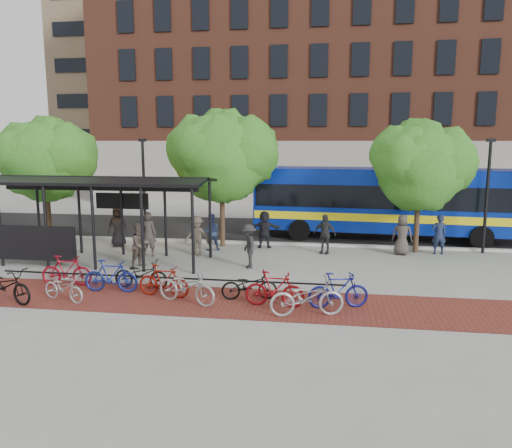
# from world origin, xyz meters

# --- Properties ---
(ground) EXTENTS (160.00, 160.00, 0.00)m
(ground) POSITION_xyz_m (0.00, 0.00, 0.00)
(ground) COLOR #9E9E99
(ground) RESTS_ON ground
(asphalt_street) EXTENTS (160.00, 8.00, 0.01)m
(asphalt_street) POSITION_xyz_m (0.00, 8.00, 0.01)
(asphalt_street) COLOR black
(asphalt_street) RESTS_ON ground
(curb) EXTENTS (160.00, 0.25, 0.12)m
(curb) POSITION_xyz_m (0.00, 4.00, 0.06)
(curb) COLOR #B7B7B2
(curb) RESTS_ON ground
(brick_strip) EXTENTS (24.00, 3.00, 0.01)m
(brick_strip) POSITION_xyz_m (-2.00, -5.00, 0.00)
(brick_strip) COLOR maroon
(brick_strip) RESTS_ON ground
(bike_rack_rail) EXTENTS (12.00, 0.05, 0.95)m
(bike_rack_rail) POSITION_xyz_m (-3.30, -4.10, 0.00)
(bike_rack_rail) COLOR black
(bike_rack_rail) RESTS_ON ground
(building_brick) EXTENTS (55.00, 14.00, 20.00)m
(building_brick) POSITION_xyz_m (10.00, 26.00, 10.00)
(building_brick) COLOR brown
(building_brick) RESTS_ON ground
(building_tower) EXTENTS (22.00, 22.00, 30.00)m
(building_tower) POSITION_xyz_m (-16.00, 40.00, 15.00)
(building_tower) COLOR #7A664C
(building_tower) RESTS_ON ground
(bus_shelter) EXTENTS (10.60, 3.07, 3.60)m
(bus_shelter) POSITION_xyz_m (-8.13, -0.48, 3.00)
(bus_shelter) COLOR black
(bus_shelter) RESTS_ON ground
(tree_a) EXTENTS (4.90, 4.00, 6.18)m
(tree_a) POSITION_xyz_m (-11.91, 3.35, 4.24)
(tree_a) COLOR #382619
(tree_a) RESTS_ON ground
(tree_b) EXTENTS (5.15, 4.20, 6.47)m
(tree_b) POSITION_xyz_m (-2.90, 3.35, 4.46)
(tree_b) COLOR #382619
(tree_b) RESTS_ON ground
(tree_c) EXTENTS (4.66, 3.80, 5.92)m
(tree_c) POSITION_xyz_m (6.09, 3.35, 4.05)
(tree_c) COLOR #382619
(tree_c) RESTS_ON ground
(lamp_post_left) EXTENTS (0.35, 0.20, 5.12)m
(lamp_post_left) POSITION_xyz_m (-7.00, 3.60, 2.75)
(lamp_post_left) COLOR black
(lamp_post_left) RESTS_ON ground
(lamp_post_right) EXTENTS (0.35, 0.20, 5.12)m
(lamp_post_right) POSITION_xyz_m (9.00, 3.60, 2.75)
(lamp_post_right) COLOR black
(lamp_post_right) RESTS_ON ground
(bus) EXTENTS (13.65, 3.95, 3.64)m
(bus) POSITION_xyz_m (4.99, 6.31, 2.09)
(bus) COLOR #08249E
(bus) RESTS_ON ground
(bike_0) EXTENTS (2.23, 1.29, 1.11)m
(bike_0) POSITION_xyz_m (-7.87, -6.07, 0.55)
(bike_0) COLOR black
(bike_0) RESTS_ON ground
(bike_1) EXTENTS (1.83, 0.66, 1.08)m
(bike_1) POSITION_xyz_m (-6.96, -4.06, 0.54)
(bike_1) COLOR maroon
(bike_1) RESTS_ON ground
(bike_2) EXTENTS (1.78, 1.11, 0.88)m
(bike_2) POSITION_xyz_m (-6.15, -5.69, 0.44)
(bike_2) COLOR #A4A4A6
(bike_2) RESTS_ON ground
(bike_3) EXTENTS (1.87, 0.59, 1.11)m
(bike_3) POSITION_xyz_m (-5.09, -4.55, 0.56)
(bike_3) COLOR navy
(bike_3) RESTS_ON ground
(bike_4) EXTENTS (1.90, 0.67, 1.00)m
(bike_4) POSITION_xyz_m (-4.26, -3.97, 0.50)
(bike_4) COLOR black
(bike_4) RESTS_ON ground
(bike_5) EXTENTS (1.84, 0.75, 1.07)m
(bike_5) POSITION_xyz_m (-3.17, -4.78, 0.54)
(bike_5) COLOR maroon
(bike_5) RESTS_ON ground
(bike_6) EXTENTS (2.23, 1.39, 1.10)m
(bike_6) POSITION_xyz_m (-2.24, -5.32, 0.55)
(bike_6) COLOR gray
(bike_6) RESTS_ON ground
(bike_8) EXTENTS (1.87, 0.98, 0.94)m
(bike_8) POSITION_xyz_m (-0.38, -4.62, 0.47)
(bike_8) COLOR black
(bike_8) RESTS_ON ground
(bike_9) EXTENTS (1.87, 0.62, 1.11)m
(bike_9) POSITION_xyz_m (0.51, -5.20, 0.55)
(bike_9) COLOR maroon
(bike_9) RESTS_ON ground
(bike_10) EXTENTS (2.29, 1.25, 1.14)m
(bike_10) POSITION_xyz_m (1.52, -5.86, 0.57)
(bike_10) COLOR #98989A
(bike_10) RESTS_ON ground
(bike_11) EXTENTS (1.94, 0.97, 1.12)m
(bike_11) POSITION_xyz_m (2.43, -5.04, 0.56)
(bike_11) COLOR navy
(bike_11) RESTS_ON ground
(pedestrian_0) EXTENTS (1.04, 0.78, 1.92)m
(pedestrian_0) POSITION_xyz_m (-7.95, 2.47, 0.96)
(pedestrian_0) COLOR black
(pedestrian_0) RESTS_ON ground
(pedestrian_1) EXTENTS (0.74, 0.51, 1.97)m
(pedestrian_1) POSITION_xyz_m (-5.78, 0.79, 0.98)
(pedestrian_1) COLOR #413834
(pedestrian_1) RESTS_ON ground
(pedestrian_2) EXTENTS (1.02, 0.92, 1.71)m
(pedestrian_2) POSITION_xyz_m (-3.33, 2.30, 0.86)
(pedestrian_2) COLOR #1F2B4A
(pedestrian_2) RESTS_ON ground
(pedestrian_3) EXTENTS (1.24, 0.82, 1.79)m
(pedestrian_3) POSITION_xyz_m (-3.64, 1.04, 0.89)
(pedestrian_3) COLOR #4F473A
(pedestrian_3) RESTS_ON ground
(pedestrian_4) EXTENTS (1.13, 0.75, 1.79)m
(pedestrian_4) POSITION_xyz_m (1.89, 2.40, 0.89)
(pedestrian_4) COLOR #2A2A2A
(pedestrian_4) RESTS_ON ground
(pedestrian_5) EXTENTS (1.66, 0.56, 1.78)m
(pedestrian_5) POSITION_xyz_m (-0.95, 3.21, 0.89)
(pedestrian_5) COLOR black
(pedestrian_5) RESTS_ON ground
(pedestrian_6) EXTENTS (0.98, 0.73, 1.82)m
(pedestrian_6) POSITION_xyz_m (5.30, 2.66, 0.91)
(pedestrian_6) COLOR #423935
(pedestrian_6) RESTS_ON ground
(pedestrian_7) EXTENTS (0.69, 0.48, 1.79)m
(pedestrian_7) POSITION_xyz_m (6.94, 3.05, 0.89)
(pedestrian_7) COLOR #1B2440
(pedestrian_7) RESTS_ON ground
(pedestrian_8) EXTENTS (1.00, 1.08, 1.79)m
(pedestrian_8) POSITION_xyz_m (-5.38, -1.15, 0.90)
(pedestrian_8) COLOR brown
(pedestrian_8) RESTS_ON ground
(pedestrian_9) EXTENTS (1.01, 1.30, 1.78)m
(pedestrian_9) POSITION_xyz_m (-1.07, -0.66, 0.89)
(pedestrian_9) COLOR black
(pedestrian_9) RESTS_ON ground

